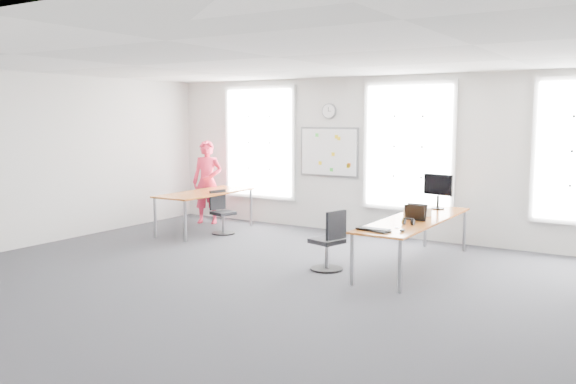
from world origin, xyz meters
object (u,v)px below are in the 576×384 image
Objects in this scene: headphones at (408,222)px; monitor at (438,188)px; chair_right at (329,244)px; chair_left at (222,215)px; keyboard at (373,230)px; desk_right at (415,222)px; desk_left at (205,195)px; person at (207,182)px.

headphones is 1.70m from monitor.
chair_right is 1.55× the size of monitor.
chair_left is 4.33m from headphones.
keyboard is at bearing -79.86° from monitor.
chair_right is 5.26× the size of headphones.
desk_right is 3.33× the size of chair_right.
chair_left is at bearing -159.03° from monitor.
chair_right is (3.52, -1.43, -0.32)m from desk_left.
chair_right is at bearing -99.16° from chair_left.
desk_right is 5.17× the size of monitor.
keyboard is 2.37m from monitor.
chair_right reaches higher than chair_left.
person reaches higher than chair_left.
monitor is at bearing 170.32° from chair_right.
person is at bearing 175.06° from headphones.
desk_left is at bearing -178.68° from headphones.
person is (-0.56, 0.74, 0.16)m from desk_left.
headphones reaches higher than desk_right.
chair_right reaches higher than headphones.
desk_right is 4.51m from desk_left.
monitor reaches higher than chair_left.
monitor reaches higher than desk_right.
chair_right is (-0.96, -0.91, -0.29)m from desk_right.
keyboard is (-0.13, -1.23, 0.06)m from desk_right.
chair_left reaches higher than keyboard.
person is 5.52m from keyboard.
person is (-5.05, 1.27, 0.19)m from desk_right.
person reaches higher than keyboard.
chair_left is at bearing -1.62° from desk_left.
person is at bearing 127.08° from desk_left.
person is (-4.08, 2.17, 0.48)m from chair_right.
desk_left reaches higher than desk_right.
person reaches higher than monitor.
chair_right is at bearing 173.20° from keyboard.
headphones is at bearing -13.26° from desk_left.
keyboard is at bearing -93.75° from headphones.
headphones is at bearing -40.00° from person.
chair_left is (0.41, -0.01, -0.35)m from desk_left.
chair_left is 4.15m from monitor.
desk_left is 0.95m from person.
headphones is (4.18, -1.07, 0.41)m from chair_left.
monitor reaches higher than chair_right.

